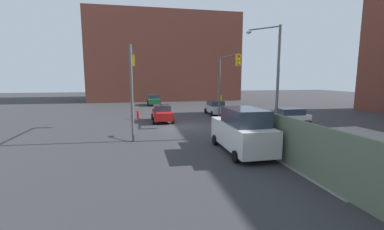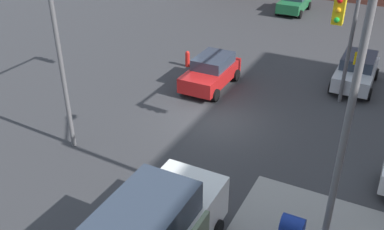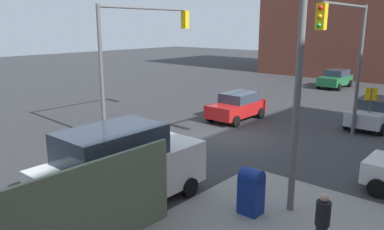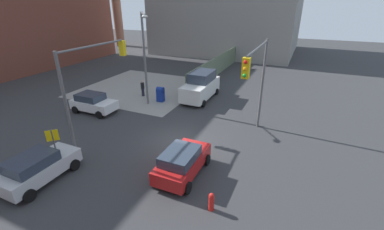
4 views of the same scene
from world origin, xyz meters
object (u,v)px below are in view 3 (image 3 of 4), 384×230
object	(u,v)px
fire_hydrant	(223,102)
sedan_red	(237,106)
street_lamp_corner	(297,55)
hatchback_green	(335,78)
pedestrian_crossing	(322,223)
mailbox_blue	(251,190)
van_white_delivery	(122,169)
coupe_silver	(373,112)
traffic_signal_se_corner	(139,42)
traffic_signal_nw_corner	(347,46)

from	to	relation	value
fire_hydrant	sedan_red	world-z (taller)	sedan_red
street_lamp_corner	sedan_red	size ratio (longest dim) A/B	2.03
hatchback_green	fire_hydrant	bearing A→B (deg)	-9.84
sedan_red	pedestrian_crossing	xyz separation A→B (m)	(9.96, 9.24, -0.02)
street_lamp_corner	mailbox_blue	distance (m)	4.18
fire_hydrant	van_white_delivery	xyz separation A→B (m)	(13.46, 6.00, 0.79)
street_lamp_corner	hatchback_green	distance (m)	25.24
mailbox_blue	coupe_silver	world-z (taller)	coupe_silver
mailbox_blue	fire_hydrant	distance (m)	14.50
hatchback_green	coupe_silver	world-z (taller)	same
traffic_signal_se_corner	traffic_signal_nw_corner	bearing A→B (deg)	116.04
traffic_signal_se_corner	sedan_red	size ratio (longest dim) A/B	1.65
sedan_red	van_white_delivery	distance (m)	12.19
fire_hydrant	pedestrian_crossing	distance (m)	16.55
street_lamp_corner	pedestrian_crossing	distance (m)	4.69
van_white_delivery	mailbox_blue	bearing A→B (deg)	125.27
hatchback_green	mailbox_blue	bearing A→B (deg)	15.12
coupe_silver	van_white_delivery	distance (m)	15.47
mailbox_blue	fire_hydrant	size ratio (longest dim) A/B	1.52
traffic_signal_nw_corner	mailbox_blue	world-z (taller)	traffic_signal_nw_corner
mailbox_blue	pedestrian_crossing	world-z (taller)	pedestrian_crossing
traffic_signal_se_corner	street_lamp_corner	distance (m)	10.47
mailbox_blue	hatchback_green	distance (m)	26.02
sedan_red	coupe_silver	world-z (taller)	same
mailbox_blue	van_white_delivery	bearing A→B (deg)	-54.73
mailbox_blue	hatchback_green	world-z (taller)	hatchback_green
mailbox_blue	fire_hydrant	bearing A→B (deg)	-140.60
traffic_signal_nw_corner	van_white_delivery	bearing A→B (deg)	-14.01
hatchback_green	van_white_delivery	world-z (taller)	van_white_delivery
mailbox_blue	fire_hydrant	world-z (taller)	mailbox_blue
traffic_signal_se_corner	fire_hydrant	world-z (taller)	traffic_signal_se_corner
traffic_signal_se_corner	fire_hydrant	distance (m)	8.20
traffic_signal_nw_corner	hatchback_green	distance (m)	18.12
traffic_signal_nw_corner	fire_hydrant	world-z (taller)	traffic_signal_nw_corner
sedan_red	van_white_delivery	bearing A→B (deg)	17.41
street_lamp_corner	fire_hydrant	world-z (taller)	street_lamp_corner
coupe_silver	traffic_signal_se_corner	bearing A→B (deg)	-46.84
mailbox_blue	van_white_delivery	xyz separation A→B (m)	(2.26, -3.20, 0.52)
hatchback_green	coupe_silver	bearing A→B (deg)	28.39
pedestrian_crossing	street_lamp_corner	bearing A→B (deg)	58.91
pedestrian_crossing	fire_hydrant	bearing A→B (deg)	59.14
hatchback_green	pedestrian_crossing	distance (m)	27.31
coupe_silver	pedestrian_crossing	bearing A→B (deg)	10.82
traffic_signal_nw_corner	van_white_delivery	size ratio (longest dim) A/B	1.20
fire_hydrant	traffic_signal_nw_corner	bearing A→B (deg)	73.10
traffic_signal_nw_corner	fire_hydrant	distance (m)	10.00
coupe_silver	fire_hydrant	bearing A→B (deg)	-79.34
traffic_signal_nw_corner	traffic_signal_se_corner	size ratio (longest dim) A/B	1.00
fire_hydrant	hatchback_green	bearing A→B (deg)	170.16
mailbox_blue	pedestrian_crossing	distance (m)	2.47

